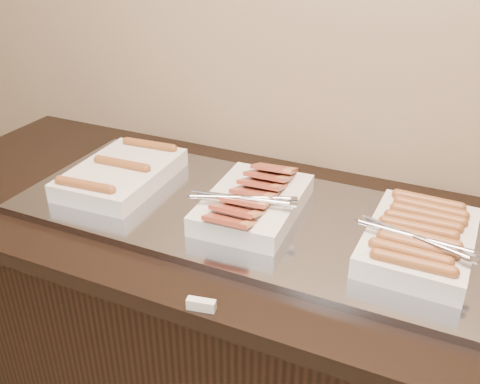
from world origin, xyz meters
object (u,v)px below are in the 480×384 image
warming_tray (248,215)px  dish_left (122,173)px  dish_center (253,202)px  counter (255,350)px  dish_right (419,239)px

warming_tray → dish_left: 0.39m
warming_tray → dish_center: (0.01, -0.00, 0.04)m
warming_tray → counter: bearing=0.0°
warming_tray → dish_right: 0.42m
dish_center → dish_right: (0.40, 0.00, 0.00)m
dish_center → dish_right: dish_center is taller
dish_left → dish_center: size_ratio=1.01×
dish_center → counter: bearing=19.9°
warming_tray → dish_center: dish_center is taller
dish_left → counter: bearing=-2.5°
dish_left → dish_right: size_ratio=1.05×
counter → dish_center: bearing=-157.2°
counter → dish_center: 0.50m
warming_tray → dish_center: size_ratio=3.38×
warming_tray → dish_right: (0.42, -0.00, 0.04)m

